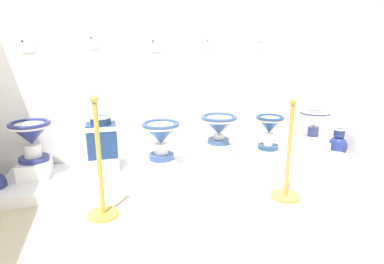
{
  "coord_description": "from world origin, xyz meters",
  "views": [
    {
      "loc": [
        1.27,
        -0.94,
        1.4
      ],
      "look_at": [
        2.19,
        2.36,
        0.49
      ],
      "focal_mm": 29.63,
      "sensor_mm": 36.0,
      "label": 1
    }
  ],
  "objects_px": {
    "info_placard_fourth": "(210,44)",
    "antique_toilet_central_ornate": "(269,127)",
    "antique_toilet_leftmost": "(31,135)",
    "plinth_block_leftmost": "(35,168)",
    "antique_toilet_pale_glazed": "(219,125)",
    "plinth_block_broad_patterned": "(162,162)",
    "info_placard_fifth": "(261,46)",
    "decorative_vase_companion": "(338,144)",
    "plinth_block_slender_white": "(104,162)",
    "antique_toilet_rightmost": "(314,119)",
    "plinth_block_pale_glazed": "(218,152)",
    "info_placard_first": "(27,45)",
    "plinth_block_central_ornate": "(268,152)",
    "stanchion_post_near_right": "(287,172)",
    "stanchion_post_near_left": "(101,182)",
    "plinth_block_rightmost": "(312,145)",
    "info_placard_second": "(95,42)",
    "antique_toilet_broad_patterned": "(161,135)",
    "antique_toilet_slender_white": "(102,136)",
    "info_placard_third": "(156,45)"
  },
  "relations": [
    {
      "from": "antique_toilet_broad_patterned",
      "to": "stanchion_post_near_right",
      "type": "bearing_deg",
      "value": -39.94
    },
    {
      "from": "plinth_block_pale_glazed",
      "to": "plinth_block_central_ornate",
      "type": "xyz_separation_m",
      "value": [
        0.68,
        0.06,
        -0.07
      ]
    },
    {
      "from": "info_placard_first",
      "to": "info_placard_fifth",
      "type": "distance_m",
      "value": 2.66
    },
    {
      "from": "info_placard_second",
      "to": "info_placard_third",
      "type": "distance_m",
      "value": 0.67
    },
    {
      "from": "plinth_block_broad_patterned",
      "to": "plinth_block_pale_glazed",
      "type": "bearing_deg",
      "value": -4.71
    },
    {
      "from": "info_placard_fourth",
      "to": "info_placard_first",
      "type": "bearing_deg",
      "value": 180.0
    },
    {
      "from": "antique_toilet_rightmost",
      "to": "info_placard_second",
      "type": "relative_size",
      "value": 3.0
    },
    {
      "from": "plinth_block_leftmost",
      "to": "antique_toilet_pale_glazed",
      "type": "height_order",
      "value": "antique_toilet_pale_glazed"
    },
    {
      "from": "info_placard_second",
      "to": "plinth_block_central_ornate",
      "type": "bearing_deg",
      "value": -10.36
    },
    {
      "from": "info_placard_first",
      "to": "decorative_vase_companion",
      "type": "bearing_deg",
      "value": -6.6
    },
    {
      "from": "plinth_block_central_ornate",
      "to": "plinth_block_rightmost",
      "type": "relative_size",
      "value": 1.02
    },
    {
      "from": "antique_toilet_slender_white",
      "to": "antique_toilet_pale_glazed",
      "type": "height_order",
      "value": "antique_toilet_slender_white"
    },
    {
      "from": "plinth_block_slender_white",
      "to": "antique_toilet_rightmost",
      "type": "bearing_deg",
      "value": -0.54
    },
    {
      "from": "plinth_block_slender_white",
      "to": "info_placard_first",
      "type": "height_order",
      "value": "info_placard_first"
    },
    {
      "from": "plinth_block_central_ornate",
      "to": "info_placard_fourth",
      "type": "xyz_separation_m",
      "value": [
        -0.66,
        0.36,
        1.3
      ]
    },
    {
      "from": "plinth_block_pale_glazed",
      "to": "info_placard_fifth",
      "type": "bearing_deg",
      "value": 30.99
    },
    {
      "from": "antique_toilet_central_ornate",
      "to": "info_placard_first",
      "type": "xyz_separation_m",
      "value": [
        -2.64,
        0.36,
        0.95
      ]
    },
    {
      "from": "info_placard_first",
      "to": "info_placard_fourth",
      "type": "distance_m",
      "value": 1.98
    },
    {
      "from": "antique_toilet_pale_glazed",
      "to": "antique_toilet_rightmost",
      "type": "height_order",
      "value": "antique_toilet_pale_glazed"
    },
    {
      "from": "plinth_block_leftmost",
      "to": "plinth_block_pale_glazed",
      "type": "distance_m",
      "value": 1.97
    },
    {
      "from": "info_placard_first",
      "to": "stanchion_post_near_left",
      "type": "distance_m",
      "value": 1.72
    },
    {
      "from": "decorative_vase_companion",
      "to": "info_placard_fifth",
      "type": "bearing_deg",
      "value": 156.39
    },
    {
      "from": "antique_toilet_leftmost",
      "to": "decorative_vase_companion",
      "type": "distance_m",
      "value": 3.65
    },
    {
      "from": "plinth_block_slender_white",
      "to": "plinth_block_central_ornate",
      "type": "distance_m",
      "value": 1.97
    },
    {
      "from": "antique_toilet_pale_glazed",
      "to": "decorative_vase_companion",
      "type": "relative_size",
      "value": 1.0
    },
    {
      "from": "plinth_block_broad_patterned",
      "to": "info_placard_fifth",
      "type": "bearing_deg",
      "value": 15.06
    },
    {
      "from": "info_placard_fourth",
      "to": "antique_toilet_central_ornate",
      "type": "bearing_deg",
      "value": -28.8
    },
    {
      "from": "info_placard_first",
      "to": "info_placard_fourth",
      "type": "relative_size",
      "value": 1.15
    },
    {
      "from": "plinth_block_broad_patterned",
      "to": "stanchion_post_near_right",
      "type": "xyz_separation_m",
      "value": [
        1.05,
        -0.88,
        0.1
      ]
    },
    {
      "from": "antique_toilet_rightmost",
      "to": "info_placard_fourth",
      "type": "distance_m",
      "value": 1.63
    },
    {
      "from": "plinth_block_pale_glazed",
      "to": "antique_toilet_central_ornate",
      "type": "distance_m",
      "value": 0.72
    },
    {
      "from": "antique_toilet_leftmost",
      "to": "plinth_block_rightmost",
      "type": "height_order",
      "value": "antique_toilet_leftmost"
    },
    {
      "from": "decorative_vase_companion",
      "to": "stanchion_post_near_right",
      "type": "height_order",
      "value": "stanchion_post_near_right"
    },
    {
      "from": "plinth_block_pale_glazed",
      "to": "stanchion_post_near_right",
      "type": "relative_size",
      "value": 0.39
    },
    {
      "from": "antique_toilet_rightmost",
      "to": "decorative_vase_companion",
      "type": "height_order",
      "value": "antique_toilet_rightmost"
    },
    {
      "from": "antique_toilet_leftmost",
      "to": "info_placard_fourth",
      "type": "xyz_separation_m",
      "value": [
        1.99,
        0.32,
        0.89
      ]
    },
    {
      "from": "plinth_block_pale_glazed",
      "to": "plinth_block_rightmost",
      "type": "bearing_deg",
      "value": 3.5
    },
    {
      "from": "decorative_vase_companion",
      "to": "info_placard_first",
      "type": "bearing_deg",
      "value": 173.4
    },
    {
      "from": "plinth_block_slender_white",
      "to": "antique_toilet_pale_glazed",
      "type": "bearing_deg",
      "value": -4.65
    },
    {
      "from": "plinth_block_broad_patterned",
      "to": "decorative_vase_companion",
      "type": "relative_size",
      "value": 0.82
    },
    {
      "from": "plinth_block_slender_white",
      "to": "antique_toilet_broad_patterned",
      "type": "bearing_deg",
      "value": -4.59
    },
    {
      "from": "info_placard_first",
      "to": "plinth_block_broad_patterned",
      "type": "bearing_deg",
      "value": -15.72
    },
    {
      "from": "antique_toilet_leftmost",
      "to": "plinth_block_slender_white",
      "type": "height_order",
      "value": "antique_toilet_leftmost"
    },
    {
      "from": "info_placard_fourth",
      "to": "info_placard_second",
      "type": "bearing_deg",
      "value": 180.0
    },
    {
      "from": "antique_toilet_rightmost",
      "to": "info_placard_third",
      "type": "height_order",
      "value": "info_placard_third"
    },
    {
      "from": "plinth_block_leftmost",
      "to": "plinth_block_pale_glazed",
      "type": "relative_size",
      "value": 0.99
    },
    {
      "from": "plinth_block_pale_glazed",
      "to": "info_placard_second",
      "type": "relative_size",
      "value": 2.69
    },
    {
      "from": "stanchion_post_near_left",
      "to": "stanchion_post_near_right",
      "type": "bearing_deg",
      "value": -3.9
    },
    {
      "from": "plinth_block_central_ornate",
      "to": "info_placard_second",
      "type": "xyz_separation_m",
      "value": [
        -1.97,
        0.36,
        1.31
      ]
    },
    {
      "from": "plinth_block_leftmost",
      "to": "info_placard_fourth",
      "type": "height_order",
      "value": "info_placard_fourth"
    }
  ]
}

